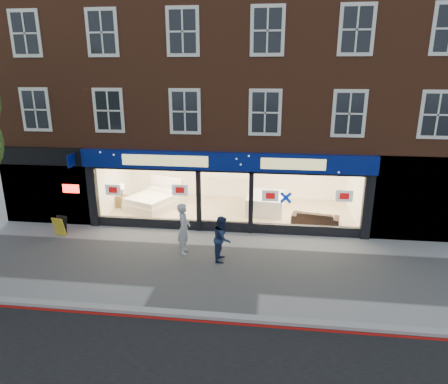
% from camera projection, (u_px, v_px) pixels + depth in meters
% --- Properties ---
extents(ground, '(120.00, 120.00, 0.00)m').
position_uv_depth(ground, '(214.00, 266.00, 13.39)').
color(ground, gray).
rests_on(ground, ground).
extents(kerb_line, '(60.00, 0.10, 0.01)m').
position_uv_depth(kerb_line, '(196.00, 321.00, 10.45)').
color(kerb_line, '#8C0A07').
rests_on(kerb_line, ground).
extents(kerb_stone, '(60.00, 0.25, 0.12)m').
position_uv_depth(kerb_stone, '(197.00, 315.00, 10.62)').
color(kerb_stone, gray).
rests_on(kerb_stone, ground).
extents(showroom_floor, '(11.00, 4.50, 0.10)m').
position_uv_depth(showroom_floor, '(231.00, 212.00, 18.35)').
color(showroom_floor, tan).
rests_on(showroom_floor, ground).
extents(building, '(19.00, 8.26, 10.30)m').
position_uv_depth(building, '(235.00, 61.00, 18.00)').
color(building, brown).
rests_on(building, ground).
extents(display_bed, '(2.57, 2.77, 1.26)m').
position_uv_depth(display_bed, '(154.00, 200.00, 18.64)').
color(display_bed, white).
rests_on(display_bed, showroom_floor).
extents(bedside_table, '(0.55, 0.55, 0.55)m').
position_uv_depth(bedside_table, '(123.00, 201.00, 18.75)').
color(bedside_table, brown).
rests_on(bedside_table, showroom_floor).
extents(mattress_stack, '(1.75, 2.14, 0.79)m').
position_uv_depth(mattress_stack, '(266.00, 203.00, 18.14)').
color(mattress_stack, silver).
rests_on(mattress_stack, showroom_floor).
extents(sofa, '(2.04, 1.14, 0.56)m').
position_uv_depth(sofa, '(315.00, 218.00, 16.67)').
color(sofa, black).
rests_on(sofa, showroom_floor).
extents(a_board, '(0.56, 0.42, 0.78)m').
position_uv_depth(a_board, '(60.00, 226.00, 15.76)').
color(a_board, gold).
rests_on(a_board, ground).
extents(pedestrian_grey, '(0.51, 0.72, 1.86)m').
position_uv_depth(pedestrian_grey, '(184.00, 229.00, 14.10)').
color(pedestrian_grey, '#AAACB2').
rests_on(pedestrian_grey, ground).
extents(pedestrian_blue, '(0.61, 0.78, 1.59)m').
position_uv_depth(pedestrian_blue, '(222.00, 238.00, 13.61)').
color(pedestrian_blue, '#172342').
rests_on(pedestrian_blue, ground).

